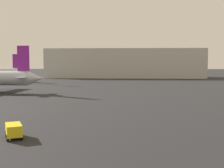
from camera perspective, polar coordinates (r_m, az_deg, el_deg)
The scene contains 2 objects.
baggage_cart at distance 27.75m, azimuth -18.93°, elevation -8.64°, with size 2.25×2.73×1.30m.
terminal_building at distance 133.09m, azimuth 2.52°, elevation 4.12°, with size 70.43×19.37×13.03m, color #B7B7B2.
Camera 1 is at (0.80, -11.64, 6.85)m, focal length 46.05 mm.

